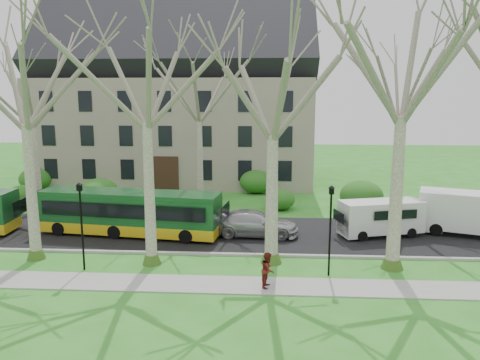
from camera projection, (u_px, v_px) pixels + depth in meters
The scene contains 14 objects.
ground at pixel (207, 265), 23.79m from camera, with size 120.00×120.00×0.00m, color #2F7922.
sidewalk at pixel (200, 284), 21.33m from camera, with size 70.00×2.00×0.06m, color gray.
road at pixel (219, 233), 29.19m from camera, with size 80.00×8.00×0.06m, color black.
curb at pixel (211, 254), 25.26m from camera, with size 80.00×0.25×0.14m, color #A5A39E.
building at pixel (178, 100), 46.28m from camera, with size 26.50×12.20×16.00m.
tree_row_verge at pixel (206, 127), 22.84m from camera, with size 49.00×7.00×14.00m.
tree_row_far at pixel (208, 131), 33.60m from camera, with size 33.00×7.00×12.00m.
lamp_row at pixel (204, 222), 22.35m from camera, with size 36.22×0.22×4.30m.
hedges at pixel (172, 190), 37.64m from camera, with size 30.60×8.60×2.00m.
bus_follow at pixel (130, 212), 28.64m from camera, with size 11.13×2.32×2.78m, color #14481F, non-canonical shape.
sedan at pixel (255, 223), 28.49m from camera, with size 2.16×5.30×1.54m, color #A7A7AB.
van_a at pixel (381, 218), 28.43m from camera, with size 4.96×1.81×2.17m, color silver, non-canonical shape.
van_b at pixel (472, 214), 28.53m from camera, with size 6.04×2.20×2.63m, color silver, non-canonical shape.
pedestrian_b at pixel (268, 270), 20.85m from camera, with size 0.78×0.60×1.60m, color #5E1915.
Camera 1 is at (3.05, -22.49, 8.53)m, focal length 35.00 mm.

